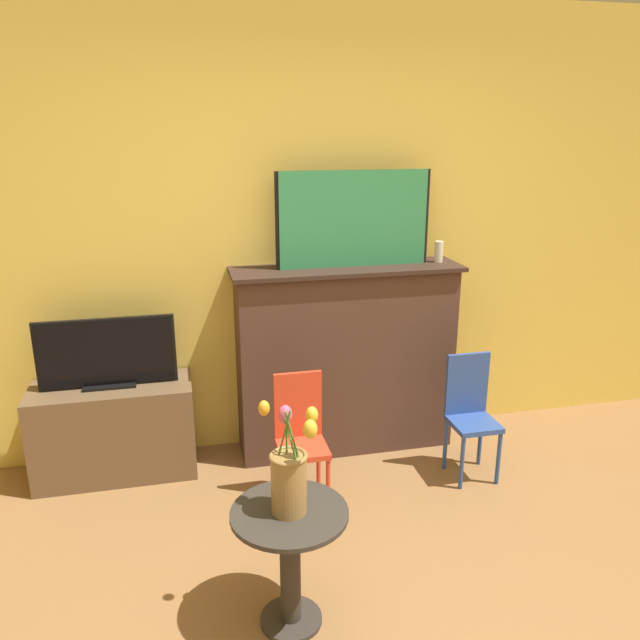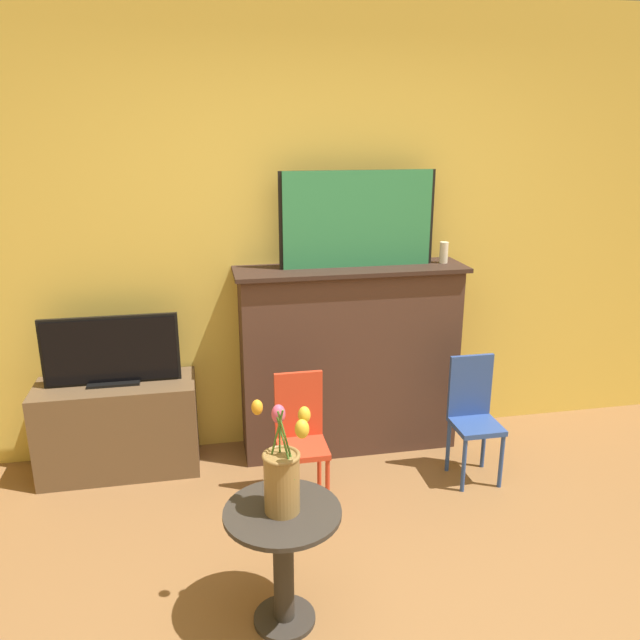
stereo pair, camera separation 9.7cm
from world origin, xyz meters
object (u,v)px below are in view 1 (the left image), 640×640
painting (354,219)px  chair_red (300,433)px  vase_tulips (289,474)px  tv_monitor (107,354)px  chair_blue (470,409)px

painting → chair_red: 1.27m
chair_red → vase_tulips: vase_tulips is taller
painting → tv_monitor: (-1.45, -0.04, -0.71)m
tv_monitor → chair_red: bearing=-27.4°
chair_blue → vase_tulips: 1.57m
tv_monitor → chair_red: 1.18m
painting → chair_red: size_ratio=1.28×
tv_monitor → chair_red: size_ratio=1.05×
chair_blue → tv_monitor: bearing=167.3°
tv_monitor → vase_tulips: vase_tulips is taller
painting → chair_red: painting is taller
vase_tulips → painting: bearing=65.4°
chair_blue → vase_tulips: size_ratio=1.58×
tv_monitor → vase_tulips: bearing=-60.4°
painting → chair_blue: painting is taller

